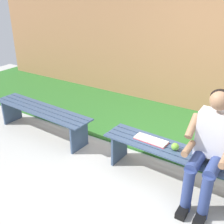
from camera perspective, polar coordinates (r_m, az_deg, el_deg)
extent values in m
cube|color=#B2B2AD|center=(3.36, -13.08, -16.60)|extent=(10.00, 7.00, 0.04)
cube|color=#2D6B28|center=(4.99, 6.50, -0.89)|extent=(9.00, 2.11, 0.03)
cube|color=#B27A51|center=(5.13, 17.70, 16.06)|extent=(9.50, 0.24, 2.96)
cube|color=#384C6B|center=(3.42, 13.64, -6.58)|extent=(1.75, 0.17, 0.02)
cube|color=#384C6B|center=(3.34, 12.95, -7.34)|extent=(1.75, 0.17, 0.02)
cube|color=#384C6B|center=(3.26, 12.23, -8.14)|extent=(1.75, 0.17, 0.02)
cube|color=#384C6B|center=(3.18, 11.47, -8.98)|extent=(1.75, 0.17, 0.02)
cube|color=#384C6B|center=(3.71, 1.56, -7.10)|extent=(0.05, 0.35, 0.42)
cube|color=#384C6B|center=(4.47, -13.00, 1.24)|extent=(1.78, 0.17, 0.02)
cube|color=#384C6B|center=(4.41, -13.96, 0.81)|extent=(1.78, 0.17, 0.02)
cube|color=#384C6B|center=(4.35, -14.95, 0.36)|extent=(1.78, 0.17, 0.02)
cube|color=#384C6B|center=(4.29, -15.96, -0.10)|extent=(1.78, 0.17, 0.02)
cube|color=#384C6B|center=(3.97, -6.77, -4.95)|extent=(0.05, 0.35, 0.42)
cube|color=#384C6B|center=(5.04, -19.94, 0.39)|extent=(0.05, 0.35, 0.42)
cube|color=silver|center=(3.07, 20.28, -4.28)|extent=(0.34, 0.20, 0.50)
sphere|color=#936B4C|center=(2.90, 21.33, 2.21)|extent=(0.20, 0.20, 0.20)
ellipsoid|color=black|center=(2.92, 21.56, 2.94)|extent=(0.20, 0.19, 0.15)
cylinder|color=navy|center=(3.01, 20.31, -10.46)|extent=(0.13, 0.40, 0.13)
cylinder|color=navy|center=(3.04, 17.01, -9.58)|extent=(0.13, 0.40, 0.13)
cylinder|color=navy|center=(3.01, 18.61, -16.39)|extent=(0.11, 0.11, 0.51)
cube|color=black|center=(3.11, 17.72, -20.11)|extent=(0.10, 0.22, 0.07)
cylinder|color=navy|center=(3.03, 15.24, -15.44)|extent=(0.11, 0.11, 0.51)
cube|color=black|center=(3.13, 14.40, -19.13)|extent=(0.10, 0.22, 0.07)
cylinder|color=#936B4C|center=(3.01, 16.26, -2.79)|extent=(0.08, 0.28, 0.23)
cylinder|color=#936B4C|center=(2.95, 15.47, -7.27)|extent=(0.07, 0.26, 0.07)
sphere|color=#72B738|center=(3.27, 12.88, -6.98)|extent=(0.09, 0.09, 0.09)
cube|color=white|center=(3.37, 9.57, -6.23)|extent=(0.21, 0.16, 0.02)
cube|color=white|center=(3.45, 6.51, -5.24)|extent=(0.21, 0.16, 0.02)
cube|color=red|center=(3.41, 8.01, -5.86)|extent=(0.42, 0.18, 0.01)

